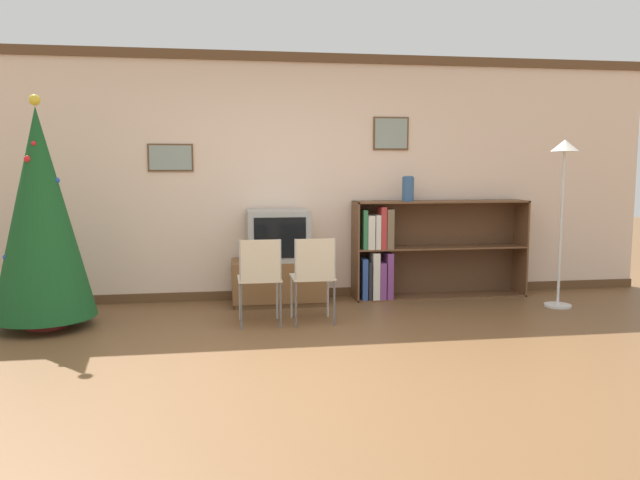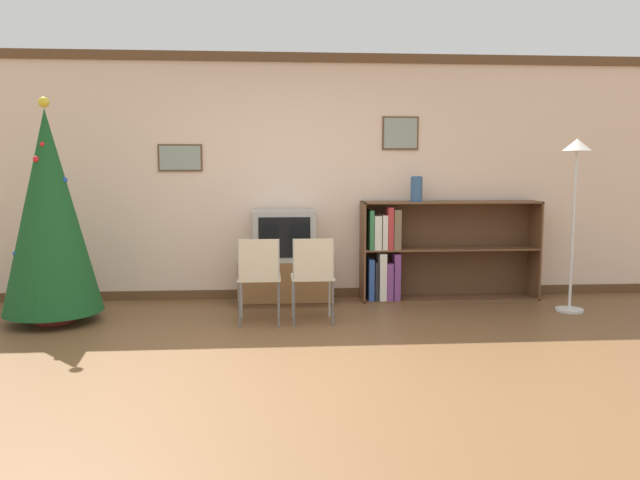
{
  "view_description": "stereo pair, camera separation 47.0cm",
  "coord_description": "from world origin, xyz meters",
  "px_view_note": "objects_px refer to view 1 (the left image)",
  "views": [
    {
      "loc": [
        -0.67,
        -4.39,
        1.48
      ],
      "look_at": [
        0.24,
        1.37,
        0.79
      ],
      "focal_mm": 35.0,
      "sensor_mm": 36.0,
      "label": 1
    },
    {
      "loc": [
        -0.2,
        -4.45,
        1.48
      ],
      "look_at": [
        0.24,
        1.37,
        0.79
      ],
      "focal_mm": 35.0,
      "sensor_mm": 36.0,
      "label": 2
    }
  ],
  "objects_px": {
    "television": "(278,235)",
    "bookshelf": "(410,252)",
    "christmas_tree": "(41,214)",
    "vase": "(408,188)",
    "folding_chair_right": "(314,274)",
    "standing_lamp": "(563,179)",
    "tv_console": "(278,282)",
    "folding_chair_left": "(260,276)"
  },
  "relations": [
    {
      "from": "folding_chair_left",
      "to": "bookshelf",
      "type": "bearing_deg",
      "value": 30.15
    },
    {
      "from": "tv_console",
      "to": "folding_chair_left",
      "type": "xyz_separation_m",
      "value": [
        -0.25,
        -0.92,
        0.23
      ]
    },
    {
      "from": "standing_lamp",
      "to": "folding_chair_right",
      "type": "bearing_deg",
      "value": -173.13
    },
    {
      "from": "tv_console",
      "to": "folding_chair_right",
      "type": "height_order",
      "value": "folding_chair_right"
    },
    {
      "from": "standing_lamp",
      "to": "vase",
      "type": "bearing_deg",
      "value": 155.98
    },
    {
      "from": "vase",
      "to": "bookshelf",
      "type": "bearing_deg",
      "value": 40.7
    },
    {
      "from": "folding_chair_left",
      "to": "television",
      "type": "bearing_deg",
      "value": 74.69
    },
    {
      "from": "tv_console",
      "to": "bookshelf",
      "type": "xyz_separation_m",
      "value": [
        1.49,
        0.1,
        0.28
      ]
    },
    {
      "from": "tv_console",
      "to": "standing_lamp",
      "type": "relative_size",
      "value": 0.56
    },
    {
      "from": "tv_console",
      "to": "bookshelf",
      "type": "bearing_deg",
      "value": 3.69
    },
    {
      "from": "christmas_tree",
      "to": "vase",
      "type": "distance_m",
      "value": 3.72
    },
    {
      "from": "christmas_tree",
      "to": "bookshelf",
      "type": "height_order",
      "value": "christmas_tree"
    },
    {
      "from": "television",
      "to": "standing_lamp",
      "type": "distance_m",
      "value": 3.03
    },
    {
      "from": "christmas_tree",
      "to": "folding_chair_left",
      "type": "bearing_deg",
      "value": -7.67
    },
    {
      "from": "christmas_tree",
      "to": "vase",
      "type": "xyz_separation_m",
      "value": [
        3.65,
        0.71,
        0.19
      ]
    },
    {
      "from": "folding_chair_right",
      "to": "standing_lamp",
      "type": "height_order",
      "value": "standing_lamp"
    },
    {
      "from": "christmas_tree",
      "to": "folding_chair_right",
      "type": "xyz_separation_m",
      "value": [
        2.46,
        -0.26,
        -0.57
      ]
    },
    {
      "from": "christmas_tree",
      "to": "standing_lamp",
      "type": "relative_size",
      "value": 1.21
    },
    {
      "from": "bookshelf",
      "to": "standing_lamp",
      "type": "xyz_separation_m",
      "value": [
        1.41,
        -0.69,
        0.82
      ]
    },
    {
      "from": "folding_chair_left",
      "to": "bookshelf",
      "type": "xyz_separation_m",
      "value": [
        1.74,
        1.01,
        0.05
      ]
    },
    {
      "from": "folding_chair_left",
      "to": "folding_chair_right",
      "type": "height_order",
      "value": "same"
    },
    {
      "from": "bookshelf",
      "to": "folding_chair_right",
      "type": "bearing_deg",
      "value": -140.83
    },
    {
      "from": "tv_console",
      "to": "television",
      "type": "bearing_deg",
      "value": -90.0
    },
    {
      "from": "television",
      "to": "bookshelf",
      "type": "distance_m",
      "value": 1.51
    },
    {
      "from": "television",
      "to": "standing_lamp",
      "type": "relative_size",
      "value": 0.37
    },
    {
      "from": "folding_chair_right",
      "to": "bookshelf",
      "type": "distance_m",
      "value": 1.61
    },
    {
      "from": "folding_chair_right",
      "to": "bookshelf",
      "type": "relative_size",
      "value": 0.42
    },
    {
      "from": "christmas_tree",
      "to": "bookshelf",
      "type": "relative_size",
      "value": 1.07
    },
    {
      "from": "folding_chair_right",
      "to": "standing_lamp",
      "type": "xyz_separation_m",
      "value": [
        2.66,
        0.32,
        0.87
      ]
    },
    {
      "from": "bookshelf",
      "to": "standing_lamp",
      "type": "distance_m",
      "value": 1.78
    },
    {
      "from": "television",
      "to": "bookshelf",
      "type": "relative_size",
      "value": 0.33
    },
    {
      "from": "tv_console",
      "to": "vase",
      "type": "distance_m",
      "value": 1.76
    },
    {
      "from": "tv_console",
      "to": "folding_chair_right",
      "type": "bearing_deg",
      "value": -74.73
    },
    {
      "from": "christmas_tree",
      "to": "tv_console",
      "type": "xyz_separation_m",
      "value": [
        2.2,
        0.65,
        -0.81
      ]
    },
    {
      "from": "television",
      "to": "vase",
      "type": "distance_m",
      "value": 1.53
    },
    {
      "from": "folding_chair_right",
      "to": "bookshelf",
      "type": "height_order",
      "value": "bookshelf"
    },
    {
      "from": "folding_chair_right",
      "to": "vase",
      "type": "relative_size",
      "value": 2.95
    },
    {
      "from": "christmas_tree",
      "to": "bookshelf",
      "type": "distance_m",
      "value": 3.81
    },
    {
      "from": "television",
      "to": "folding_chair_right",
      "type": "distance_m",
      "value": 0.99
    },
    {
      "from": "christmas_tree",
      "to": "tv_console",
      "type": "height_order",
      "value": "christmas_tree"
    },
    {
      "from": "folding_chair_left",
      "to": "vase",
      "type": "bearing_deg",
      "value": 29.81
    },
    {
      "from": "folding_chair_left",
      "to": "vase",
      "type": "relative_size",
      "value": 2.95
    }
  ]
}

